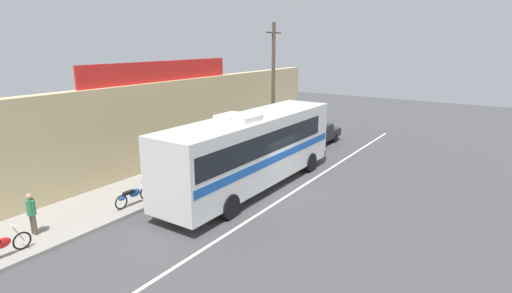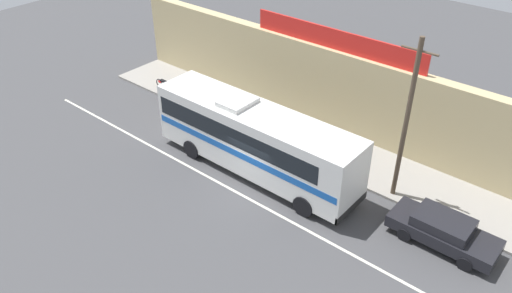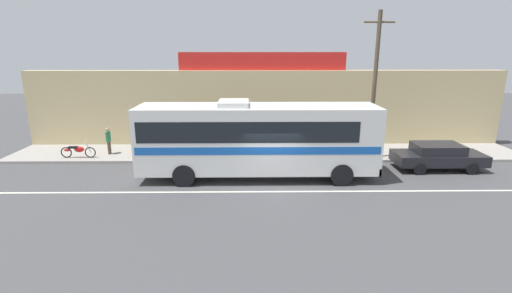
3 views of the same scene
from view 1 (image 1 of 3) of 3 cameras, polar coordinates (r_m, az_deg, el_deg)
ground_plane at (r=19.44m, az=3.33°, el=-6.03°), size 70.00×70.00×0.00m
sidewalk_slab at (r=22.34m, az=-8.25°, el=-3.18°), size 30.00×3.60×0.14m
storefront_facade at (r=23.22m, az=-12.43°, el=3.26°), size 30.00×0.70×4.80m
storefront_billboard at (r=22.68m, az=-13.26°, el=10.48°), size 10.39×0.12×1.10m
road_center_stripe at (r=19.08m, az=5.42°, el=-6.48°), size 30.00×0.14×0.01m
intercity_bus at (r=18.81m, az=-0.61°, el=-0.11°), size 11.35×2.66×3.78m
parked_car at (r=27.71m, az=8.66°, el=1.77°), size 4.54×1.87×1.37m
utility_pole at (r=25.21m, az=2.48°, el=8.69°), size 1.60×0.22×7.91m
motorcycle_red at (r=17.89m, az=-17.23°, el=-6.66°), size 1.93×0.56×0.94m
pedestrian_far_right at (r=16.49m, az=-29.53°, el=-8.07°), size 0.30×0.48×1.57m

